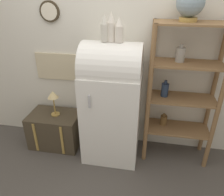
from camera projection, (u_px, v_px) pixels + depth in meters
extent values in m
plane|color=#4C4742|center=(108.00, 165.00, 2.68)|extent=(12.00, 12.00, 0.00)
cube|color=silver|center=(117.00, 44.00, 2.56)|extent=(7.00, 0.05, 2.70)
cylinder|color=#382D1E|center=(50.00, 11.00, 2.49)|extent=(0.23, 0.03, 0.23)
cylinder|color=beige|center=(49.00, 12.00, 2.47)|extent=(0.19, 0.01, 0.19)
cube|color=#C6B793|center=(57.00, 67.00, 2.80)|extent=(0.55, 0.02, 0.34)
cube|color=white|center=(112.00, 115.00, 2.65)|extent=(0.66, 0.59, 1.12)
cylinder|color=white|center=(112.00, 68.00, 2.36)|extent=(0.65, 0.56, 0.56)
cylinder|color=#B7B7BC|center=(89.00, 102.00, 2.24)|extent=(0.02, 0.02, 0.15)
cube|color=#423828|center=(56.00, 129.00, 2.96)|extent=(0.65, 0.43, 0.46)
cube|color=#AD8942|center=(35.00, 138.00, 2.79)|extent=(0.03, 0.01, 0.41)
cube|color=#AD8942|center=(62.00, 141.00, 2.73)|extent=(0.03, 0.01, 0.41)
cylinder|color=olive|center=(149.00, 101.00, 2.40)|extent=(0.05, 0.05, 1.65)
cylinder|color=olive|center=(219.00, 107.00, 2.29)|extent=(0.05, 0.05, 1.65)
cylinder|color=olive|center=(149.00, 90.00, 2.68)|extent=(0.05, 0.05, 1.65)
cylinder|color=olive|center=(212.00, 94.00, 2.56)|extent=(0.05, 0.05, 1.65)
cube|color=olive|center=(176.00, 128.00, 2.68)|extent=(0.76, 0.34, 0.02)
cube|color=olive|center=(181.00, 99.00, 2.49)|extent=(0.76, 0.34, 0.02)
cube|color=olive|center=(187.00, 64.00, 2.30)|extent=(0.76, 0.34, 0.02)
cube|color=olive|center=(194.00, 23.00, 2.11)|extent=(0.76, 0.34, 0.02)
cylinder|color=#9E998E|center=(180.00, 55.00, 2.30)|extent=(0.09, 0.09, 0.15)
cylinder|color=#9E998E|center=(182.00, 46.00, 2.25)|extent=(0.04, 0.04, 0.04)
cylinder|color=brown|center=(164.00, 120.00, 2.72)|extent=(0.08, 0.08, 0.12)
cylinder|color=brown|center=(164.00, 115.00, 2.68)|extent=(0.03, 0.03, 0.03)
cylinder|color=#23334C|center=(165.00, 90.00, 2.49)|extent=(0.08, 0.08, 0.15)
cylinder|color=#23334C|center=(166.00, 82.00, 2.44)|extent=(0.03, 0.03, 0.04)
cylinder|color=#AD8942|center=(188.00, 19.00, 2.12)|extent=(0.17, 0.17, 0.04)
sphere|color=#7F939E|center=(191.00, 2.00, 2.05)|extent=(0.27, 0.27, 0.27)
cylinder|color=beige|center=(104.00, 33.00, 2.20)|extent=(0.08, 0.08, 0.17)
cone|color=beige|center=(104.00, 19.00, 2.14)|extent=(0.07, 0.07, 0.09)
cylinder|color=silver|center=(111.00, 32.00, 2.20)|extent=(0.08, 0.08, 0.19)
cone|color=silver|center=(111.00, 17.00, 2.13)|extent=(0.07, 0.07, 0.10)
cylinder|color=silver|center=(119.00, 34.00, 2.18)|extent=(0.09, 0.09, 0.16)
cone|color=silver|center=(119.00, 21.00, 2.12)|extent=(0.07, 0.07, 0.09)
cylinder|color=#AD8942|center=(56.00, 114.00, 2.84)|extent=(0.11, 0.11, 0.02)
cylinder|color=#AD8942|center=(54.00, 106.00, 2.79)|extent=(0.02, 0.02, 0.23)
cone|color=#DBC184|center=(53.00, 94.00, 2.71)|extent=(0.14, 0.14, 0.09)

